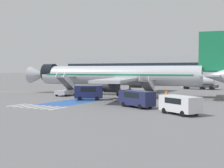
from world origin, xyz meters
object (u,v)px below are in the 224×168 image
(ground_crew_0, at_px, (102,92))
(ground_crew_1, at_px, (120,93))
(ground_crew_3, at_px, (166,94))
(service_van_2, at_px, (89,91))
(service_van_1, at_px, (180,103))
(boarding_stairs_forward, at_px, (66,90))
(airliner, at_px, (121,76))
(service_van_3, at_px, (137,97))
(ground_crew_2, at_px, (88,91))
(fuel_tanker, at_px, (200,83))
(terminal_building, at_px, (185,68))
(boarding_stairs_aft, at_px, (147,93))

(ground_crew_0, xyz_separation_m, ground_crew_1, (3.91, -0.42, 0.02))
(ground_crew_0, height_order, ground_crew_3, ground_crew_0)
(service_van_2, xyz_separation_m, ground_crew_0, (-0.65, 5.01, -0.38))
(service_van_1, distance_m, service_van_2, 19.44)
(boarding_stairs_forward, xyz_separation_m, service_van_1, (25.75, -13.21, 0.18))
(airliner, bearing_deg, ground_crew_3, -121.94)
(ground_crew_1, bearing_deg, service_van_2, -162.23)
(boarding_stairs_forward, height_order, service_van_3, boarding_stairs_forward)
(ground_crew_0, relative_size, ground_crew_1, 0.98)
(ground_crew_2, bearing_deg, service_van_2, 131.72)
(boarding_stairs_forward, xyz_separation_m, fuel_tanker, (17.04, 31.05, 0.63))
(ground_crew_0, relative_size, terminal_building, 0.01)
(terminal_building, bearing_deg, service_van_2, -82.80)
(fuel_tanker, xyz_separation_m, terminal_building, (-20.53, 57.19, 3.66))
(ground_crew_3, bearing_deg, boarding_stairs_forward, -153.79)
(service_van_3, bearing_deg, ground_crew_0, 72.64)
(ground_crew_3, bearing_deg, service_van_3, -67.41)
(service_van_1, xyz_separation_m, ground_crew_0, (-18.15, 13.46, -0.23))
(service_van_2, bearing_deg, terminal_building, -21.82)
(airliner, xyz_separation_m, boarding_stairs_aft, (6.81, -3.43, -2.76))
(service_van_1, bearing_deg, boarding_stairs_aft, -116.86)
(fuel_tanker, relative_size, ground_crew_2, 5.55)
(boarding_stairs_forward, xyz_separation_m, terminal_building, (-3.50, 88.24, 4.29))
(service_van_2, height_order, service_van_3, service_van_2)
(boarding_stairs_aft, distance_m, ground_crew_1, 4.50)
(ground_crew_1, xyz_separation_m, terminal_building, (-15.01, 88.41, 4.32))
(ground_crew_2, bearing_deg, boarding_stairs_forward, 17.74)
(service_van_3, height_order, ground_crew_2, service_van_3)
(service_van_2, bearing_deg, ground_crew_1, -64.42)
(fuel_tanker, relative_size, ground_crew_1, 5.07)
(service_van_3, distance_m, ground_crew_1, 12.32)
(fuel_tanker, distance_m, ground_crew_1, 31.71)
(service_van_2, height_order, ground_crew_3, service_van_2)
(boarding_stairs_aft, xyz_separation_m, service_van_3, (3.72, -12.11, 0.32))
(fuel_tanker, relative_size, ground_crew_3, 5.35)
(service_van_3, xyz_separation_m, terminal_building, (-22.55, 98.15, 4.03))
(fuel_tanker, bearing_deg, ground_crew_1, 168.36)
(boarding_stairs_forward, xyz_separation_m, service_van_3, (19.05, -9.91, 0.26))
(boarding_stairs_forward, distance_m, ground_crew_3, 19.24)
(ground_crew_0, bearing_deg, ground_crew_3, 168.69)
(service_van_3, xyz_separation_m, ground_crew_1, (-7.54, 9.74, -0.29))
(boarding_stairs_aft, height_order, ground_crew_2, boarding_stairs_aft)
(ground_crew_1, bearing_deg, fuel_tanker, 43.14)
(service_van_2, bearing_deg, fuel_tanker, -42.80)
(boarding_stairs_aft, height_order, terminal_building, terminal_building)
(service_van_3, height_order, ground_crew_1, service_van_3)
(ground_crew_0, xyz_separation_m, ground_crew_2, (-3.28, 0.60, -0.07))
(service_van_1, relative_size, terminal_building, 0.04)
(service_van_3, distance_m, ground_crew_3, 10.83)
(boarding_stairs_aft, xyz_separation_m, ground_crew_1, (-3.82, -2.37, 0.03))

